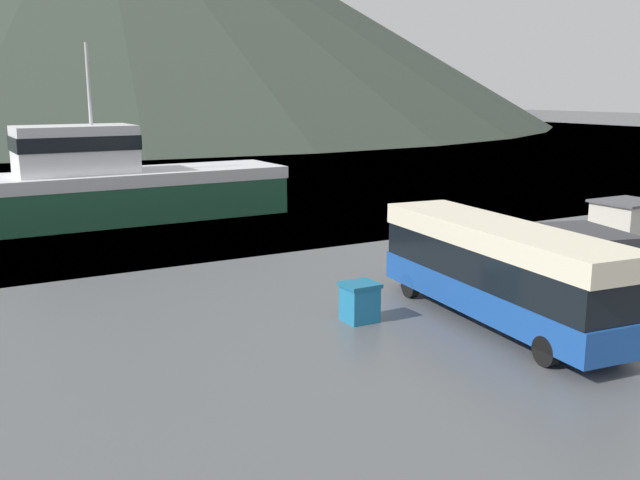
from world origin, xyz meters
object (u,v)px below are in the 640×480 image
object	(u,v)px
storage_bin	(360,302)
dock_kiosk	(627,225)
tour_bus	(499,268)
small_boat	(20,194)
fishing_boat	(107,185)
delivery_van	(580,258)

from	to	relation	value
storage_bin	dock_kiosk	size ratio (longest dim) A/B	0.45
tour_bus	small_boat	world-z (taller)	tour_bus
fishing_boat	dock_kiosk	xyz separation A→B (m)	(20.16, -20.45, -0.97)
delivery_van	small_boat	size ratio (longest dim) A/B	0.71
fishing_boat	delivery_van	bearing A→B (deg)	25.75
small_boat	tour_bus	bearing A→B (deg)	123.35
storage_bin	small_boat	xyz separation A→B (m)	(-6.31, 34.77, -0.23)
delivery_van	dock_kiosk	xyz separation A→B (m)	(8.03, 4.03, -0.11)
fishing_boat	storage_bin	xyz separation A→B (m)	(2.80, -23.27, -1.52)
tour_bus	storage_bin	bearing A→B (deg)	154.72
storage_bin	fishing_boat	bearing A→B (deg)	96.86
dock_kiosk	small_boat	distance (m)	39.77
fishing_boat	storage_bin	size ratio (longest dim) A/B	15.57
fishing_boat	small_boat	world-z (taller)	fishing_boat
dock_kiosk	fishing_boat	bearing A→B (deg)	134.59
storage_bin	small_boat	bearing A→B (deg)	100.28
delivery_van	dock_kiosk	bearing A→B (deg)	41.55
small_boat	storage_bin	bearing A→B (deg)	118.21
storage_bin	delivery_van	bearing A→B (deg)	-7.38
fishing_boat	small_boat	distance (m)	12.15
tour_bus	storage_bin	size ratio (longest dim) A/B	8.20
storage_bin	small_boat	distance (m)	35.34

